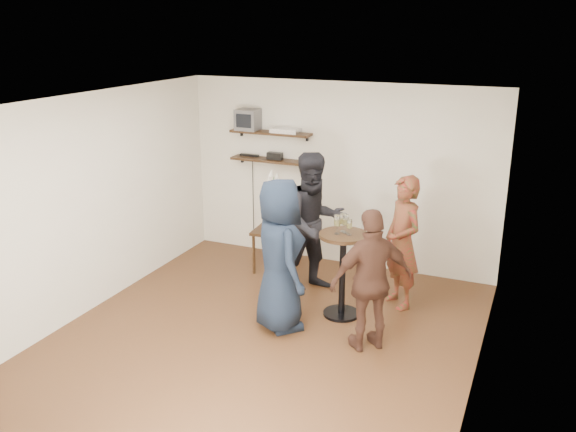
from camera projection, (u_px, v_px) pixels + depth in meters
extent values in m
cube|color=#442A16|center=(264.00, 340.00, 6.79)|extent=(4.50, 5.00, 0.04)
cube|color=white|center=(260.00, 101.00, 5.98)|extent=(4.50, 5.00, 0.04)
cube|color=white|center=(339.00, 175.00, 8.59)|extent=(4.50, 0.04, 2.60)
cube|color=white|center=(103.00, 337.00, 4.18)|extent=(4.50, 0.04, 2.60)
cube|color=white|center=(90.00, 203.00, 7.24)|extent=(0.04, 5.00, 2.60)
cube|color=white|center=(487.00, 260.00, 5.53)|extent=(0.04, 5.00, 2.60)
cube|color=black|center=(271.00, 133.00, 8.67)|extent=(1.20, 0.25, 0.04)
cube|color=black|center=(271.00, 160.00, 8.79)|extent=(1.20, 0.25, 0.04)
cube|color=#59595B|center=(248.00, 119.00, 8.75)|extent=(0.32, 0.30, 0.30)
cube|color=silver|center=(286.00, 131.00, 8.57)|extent=(0.40, 0.24, 0.06)
cube|color=black|center=(275.00, 156.00, 8.75)|extent=(0.22, 0.10, 0.10)
cube|color=black|center=(249.00, 155.00, 8.97)|extent=(0.30, 0.05, 0.03)
cube|color=black|center=(273.00, 231.00, 8.45)|extent=(0.55, 0.55, 0.04)
cylinder|color=black|center=(254.00, 254.00, 8.44)|extent=(0.04, 0.04, 0.57)
cylinder|color=black|center=(281.00, 258.00, 8.28)|extent=(0.04, 0.04, 0.57)
cylinder|color=black|center=(266.00, 245.00, 8.80)|extent=(0.04, 0.04, 0.57)
cylinder|color=black|center=(292.00, 249.00, 8.64)|extent=(0.04, 0.04, 0.57)
cylinder|color=white|center=(273.00, 220.00, 8.40)|extent=(0.13, 0.13, 0.27)
cylinder|color=#23691E|center=(272.00, 201.00, 8.32)|extent=(0.01, 0.06, 0.49)
cone|color=white|center=(269.00, 179.00, 8.25)|extent=(0.06, 0.08, 0.11)
cylinder|color=#23691E|center=(274.00, 199.00, 8.31)|extent=(0.03, 0.05, 0.55)
cone|color=white|center=(277.00, 175.00, 8.22)|extent=(0.10, 0.11, 0.11)
cylinder|color=#23691E|center=(272.00, 197.00, 8.29)|extent=(0.09, 0.08, 0.60)
cone|color=white|center=(271.00, 172.00, 8.15)|extent=(0.12, 0.11, 0.12)
cylinder|color=black|center=(344.00, 235.00, 7.01)|extent=(0.57, 0.57, 0.04)
cylinder|color=black|center=(342.00, 275.00, 7.17)|extent=(0.08, 0.08, 0.96)
cylinder|color=black|center=(341.00, 313.00, 7.32)|extent=(0.44, 0.44, 0.03)
cylinder|color=silver|center=(337.00, 234.00, 6.99)|extent=(0.07, 0.07, 0.00)
cylinder|color=silver|center=(337.00, 229.00, 6.98)|extent=(0.01, 0.01, 0.10)
cylinder|color=silver|center=(337.00, 220.00, 6.95)|extent=(0.07, 0.07, 0.12)
cylinder|color=#E3D25D|center=(337.00, 222.00, 6.95)|extent=(0.07, 0.07, 0.07)
cylinder|color=silver|center=(349.00, 235.00, 6.95)|extent=(0.05, 0.05, 0.00)
cylinder|color=silver|center=(349.00, 231.00, 6.94)|extent=(0.01, 0.01, 0.08)
cylinder|color=silver|center=(350.00, 224.00, 6.91)|extent=(0.06, 0.06, 0.10)
cylinder|color=#E3D25D|center=(350.00, 226.00, 6.92)|extent=(0.06, 0.06, 0.05)
cylinder|color=silver|center=(343.00, 231.00, 7.08)|extent=(0.06, 0.06, 0.00)
cylinder|color=silver|center=(343.00, 227.00, 7.06)|extent=(0.01, 0.01, 0.09)
cylinder|color=silver|center=(343.00, 219.00, 7.03)|extent=(0.07, 0.07, 0.11)
cylinder|color=#E3D25D|center=(343.00, 221.00, 7.04)|extent=(0.06, 0.06, 0.06)
cylinder|color=silver|center=(345.00, 233.00, 7.02)|extent=(0.06, 0.06, 0.00)
cylinder|color=silver|center=(346.00, 229.00, 7.01)|extent=(0.01, 0.01, 0.10)
cylinder|color=silver|center=(346.00, 220.00, 6.97)|extent=(0.07, 0.07, 0.12)
cylinder|color=#E3D25D|center=(346.00, 222.00, 6.98)|extent=(0.07, 0.07, 0.06)
imported|color=red|center=(402.00, 242.00, 7.34)|extent=(0.70, 0.71, 1.65)
imported|color=black|center=(314.00, 223.00, 7.74)|extent=(1.12, 1.12, 1.83)
imported|color=black|center=(279.00, 255.00, 6.79)|extent=(1.00, 1.00, 1.75)
imported|color=#46281E|center=(372.00, 281.00, 6.37)|extent=(0.94, 0.88, 1.56)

